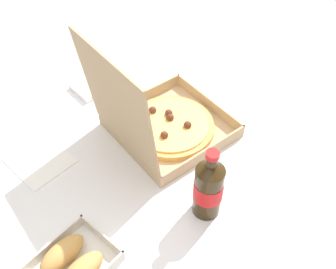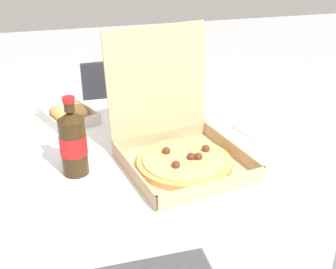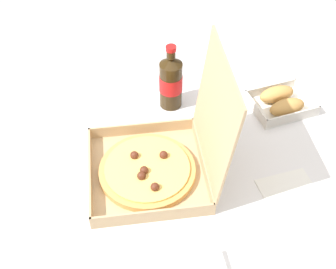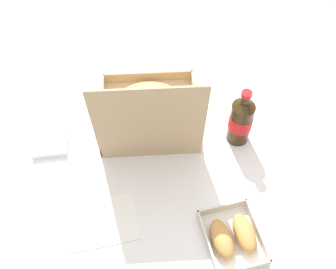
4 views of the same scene
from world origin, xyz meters
The scene contains 7 objects.
dining_table centered at (0.00, 0.00, 0.64)m, with size 1.17×0.88×0.72m.
chair centered at (0.06, 0.68, 0.48)m, with size 0.42×0.42×0.83m.
pizza_box_open centered at (0.10, -0.11, 0.77)m, with size 0.38×0.41×0.36m.
bread_side_box centered at (-0.19, 0.27, 0.74)m, with size 0.21×0.23×0.06m.
cola_bottle centered at (-0.19, -0.09, 0.81)m, with size 0.07×0.07×0.22m.
paper_menu centered at (0.19, 0.26, 0.72)m, with size 0.21×0.15×0.00m, color white.
napkin_pile centered at (0.41, 0.01, 0.73)m, with size 0.11×0.11×0.02m, color white.
Camera 2 is at (-0.22, -1.14, 1.34)m, focal length 45.90 mm.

